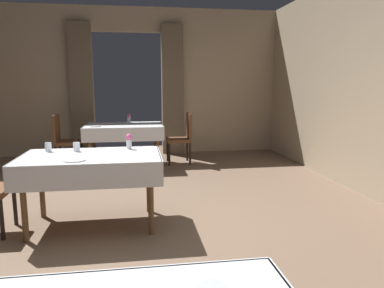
# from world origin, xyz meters

# --- Properties ---
(ground) EXTENTS (10.08, 10.08, 0.00)m
(ground) POSITION_xyz_m (0.00, 0.00, 0.00)
(ground) COLOR #7A604C
(wall_back) EXTENTS (6.40, 0.27, 3.00)m
(wall_back) POSITION_xyz_m (0.00, 4.18, 1.52)
(wall_back) COLOR tan
(wall_back) RESTS_ON ground
(dining_table_mid) EXTENTS (1.40, 0.88, 0.75)m
(dining_table_mid) POSITION_xyz_m (-0.30, 0.19, 0.66)
(dining_table_mid) COLOR brown
(dining_table_mid) RESTS_ON ground
(dining_table_far) EXTENTS (1.36, 0.98, 0.75)m
(dining_table_far) POSITION_xyz_m (-0.06, 2.96, 0.66)
(dining_table_far) COLOR brown
(dining_table_far) RESTS_ON ground
(chair_far_left) EXTENTS (0.44, 0.44, 0.93)m
(chair_far_left) POSITION_xyz_m (-1.13, 3.07, 0.52)
(chair_far_left) COLOR black
(chair_far_left) RESTS_ON ground
(chair_far_right) EXTENTS (0.44, 0.44, 0.93)m
(chair_far_right) POSITION_xyz_m (1.00, 3.06, 0.52)
(chair_far_right) COLOR black
(chair_far_right) RESTS_ON ground
(flower_vase_mid) EXTENTS (0.07, 0.07, 0.17)m
(flower_vase_mid) POSITION_xyz_m (0.07, 0.47, 0.84)
(flower_vase_mid) COLOR silver
(flower_vase_mid) RESTS_ON dining_table_mid
(glass_mid_b) EXTENTS (0.07, 0.07, 0.10)m
(glass_mid_b) POSITION_xyz_m (-0.77, 0.44, 0.80)
(glass_mid_b) COLOR silver
(glass_mid_b) RESTS_ON dining_table_mid
(glass_mid_c) EXTENTS (0.07, 0.07, 0.10)m
(glass_mid_c) POSITION_xyz_m (-0.48, 0.41, 0.80)
(glass_mid_c) COLOR silver
(glass_mid_c) RESTS_ON dining_table_mid
(plate_mid_d) EXTENTS (0.21, 0.21, 0.01)m
(plate_mid_d) POSITION_xyz_m (-0.42, -0.08, 0.76)
(plate_mid_d) COLOR white
(plate_mid_d) RESTS_ON dining_table_mid
(flower_vase_far) EXTENTS (0.07, 0.07, 0.17)m
(flower_vase_far) POSITION_xyz_m (0.02, 3.29, 0.84)
(flower_vase_far) COLOR silver
(flower_vase_far) RESTS_ON dining_table_far
(plate_far_b) EXTENTS (0.20, 0.20, 0.01)m
(plate_far_b) POSITION_xyz_m (-0.53, 2.72, 0.76)
(plate_far_b) COLOR white
(plate_far_b) RESTS_ON dining_table_far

